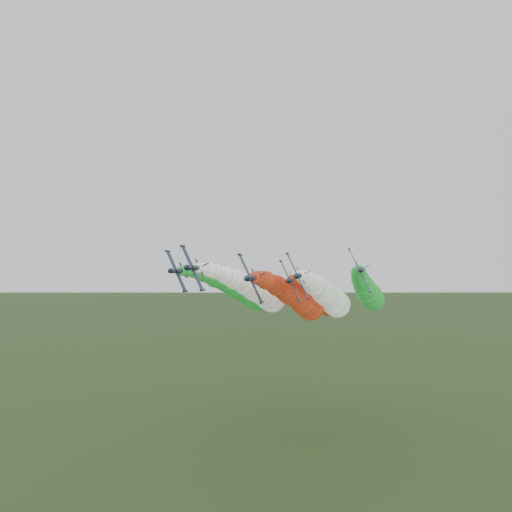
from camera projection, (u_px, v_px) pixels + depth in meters
The scene contains 7 objects.
ground at pixel (254, 493), 104.02m from camera, with size 3000.00×3000.00×0.00m, color #324E22.
jet_lead at pixel (297, 298), 136.88m from camera, with size 13.36×74.56×18.61m.
jet_inner_left at pixel (257, 291), 145.39m from camera, with size 13.42×74.63×18.67m.
jet_inner_right at pixel (328, 297), 143.75m from camera, with size 13.37×74.58×18.62m.
jet_outer_left at pixel (241, 291), 154.61m from camera, with size 13.03×74.24×18.28m.
jet_outer_right at pixel (368, 291), 147.90m from camera, with size 12.67×73.87×17.92m.
jet_trail at pixel (319, 297), 156.04m from camera, with size 13.05×74.26×18.31m.
Camera 1 is at (18.14, -103.72, 46.75)m, focal length 35.00 mm.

